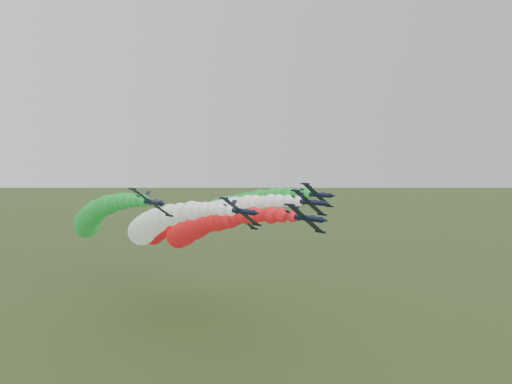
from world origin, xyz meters
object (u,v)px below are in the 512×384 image
Objects in this scene: jet_outer_left at (94,217)px; jet_trail at (164,227)px; jet_lead at (196,228)px; jet_inner_right at (211,216)px; jet_inner_left at (153,224)px; jet_outer_right at (221,210)px.

jet_trail is (25.33, 7.54, -5.55)m from jet_outer_left.
jet_outer_left is 1.00× the size of jet_trail.
jet_inner_right reaches higher than jet_lead.
jet_trail is at bearing 16.57° from jet_outer_left.
jet_inner_right reaches higher than jet_trail.
jet_inner_right is (17.12, -2.99, 1.65)m from jet_inner_left.
jet_outer_left is 1.00× the size of jet_outer_right.
jet_lead is at bearing -44.42° from jet_outer_left.
jet_inner_left is at bearing -30.97° from jet_outer_left.
jet_inner_right is 1.00× the size of jet_outer_right.
jet_inner_left is 1.01× the size of jet_outer_right.
jet_lead is at bearing -137.72° from jet_inner_right.
jet_outer_right is at bearing 41.47° from jet_inner_right.
jet_trail is at bearing 106.97° from jet_inner_right.
jet_lead is 28.58m from jet_trail.
jet_inner_right reaches higher than jet_inner_left.
jet_inner_right is at bearing 42.28° from jet_lead.
jet_outer_left is 39.74m from jet_outer_right.
jet_outer_left is (-31.10, 11.39, 0.68)m from jet_inner_right.
jet_outer_right reaches higher than jet_inner_left.
jet_trail is (-14.22, 11.47, -5.56)m from jet_outer_right.
jet_inner_left is 1.01× the size of jet_inner_right.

